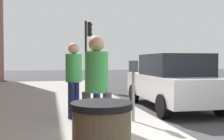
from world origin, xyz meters
TOP-DOWN VIEW (x-y plane):
  - parking_meter at (1.20, 0.66)m, footprint 0.36×0.12m
  - pedestrian_at_meter at (1.17, 1.53)m, footprint 0.53×0.38m
  - pedestrian_bystander at (-0.18, 1.77)m, footprint 0.40×0.47m
  - parking_officer at (1.97, 1.97)m, footprint 0.52×0.40m
  - parked_sedan_near at (3.27, -1.35)m, footprint 4.47×2.10m
  - traffic_signal at (9.72, 0.53)m, footprint 0.24×0.44m

SIDE VIEW (x-z plane):
  - parked_sedan_near at x=3.27m, z-range 0.01..1.78m
  - parking_meter at x=1.20m, z-range 0.46..1.87m
  - pedestrian_at_meter at x=1.17m, z-range 0.31..2.06m
  - pedestrian_bystander at x=-0.18m, z-range 0.33..2.16m
  - parking_officer at x=1.97m, z-range 0.33..2.18m
  - traffic_signal at x=9.72m, z-range 0.78..4.38m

